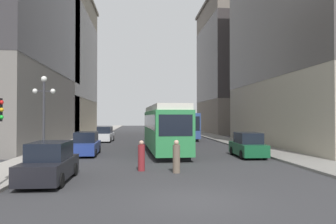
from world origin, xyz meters
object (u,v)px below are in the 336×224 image
Objects in this scene: parked_car_left_far at (86,144)px; pedestrian_crossing_near at (176,158)px; streetcar at (164,127)px; transit_bus at (183,125)px; lamp_post_left_near at (44,105)px; parked_car_left_mid at (50,163)px; parked_car_left_near at (105,135)px; pedestrian_crossing_far at (141,157)px; parked_car_right_far at (248,146)px.

pedestrian_crossing_near is (6.09, -8.49, -0.03)m from parked_car_left_far.
parked_car_left_far is at bearing -170.25° from streetcar.
transit_bus is 6.34× the size of pedestrian_crossing_near.
parked_car_left_far is 0.85× the size of lamp_post_left_near.
parked_car_left_near is at bearing 90.40° from parked_car_left_mid.
parked_car_left_near is at bearing -97.09° from pedestrian_crossing_near.
streetcar is 6.48m from parked_car_left_far.
streetcar reaches higher than pedestrian_crossing_far.
transit_bus is at bearing 61.57° from lamp_post_left_near.
transit_bus reaches higher than parked_car_right_far.
parked_car_left_near and parked_car_right_far have the same top height.
parked_car_left_far is (-10.12, -17.62, -1.10)m from transit_bus.
pedestrian_crossing_near is at bearing -127.31° from pedestrian_crossing_far.
parked_car_right_far is 8.76m from pedestrian_crossing_near.
parked_car_left_near is (-10.12, -3.92, -1.10)m from transit_bus.
parked_car_left_near is at bearing -159.49° from transit_bus.
lamp_post_left_near is (-1.90, -18.28, 2.87)m from parked_car_left_near.
parked_car_left_far is at bearing 90.41° from parked_car_left_mid.
streetcar is 7.31× the size of pedestrian_crossing_near.
lamp_post_left_near reaches higher than parked_car_left_near.
streetcar is 10.16m from lamp_post_left_near.
parked_car_left_mid is at bearing -120.53° from streetcar.
lamp_post_left_near is at bearing -146.24° from streetcar.
parked_car_right_far is (5.98, -3.52, -1.26)m from streetcar.
parked_car_left_near is 0.94× the size of parked_car_left_far.
transit_bus is at bearing 59.08° from parked_car_left_far.
streetcar reaches higher than pedestrian_crossing_near.
streetcar is 13.92m from parked_car_left_near.
pedestrian_crossing_far is at bearing -46.10° from pedestrian_crossing_near.
parked_car_right_far is at bearing 9.53° from lamp_post_left_near.
transit_bus reaches higher than parked_car_left_far.
streetcar reaches higher than transit_bus.
pedestrian_crossing_far is 7.47m from lamp_post_left_near.
parked_car_left_mid is (-10.12, -27.84, -1.10)m from transit_bus.
pedestrian_crossing_near is (-6.11, -6.28, -0.03)m from parked_car_right_far.
transit_bus is 2.41× the size of parked_car_left_far.
lamp_post_left_near reaches higher than pedestrian_crossing_near.
pedestrian_crossing_near is 1.04× the size of pedestrian_crossing_far.
parked_car_left_near is at bearing -2.43° from pedestrian_crossing_far.
lamp_post_left_near reaches higher than pedestrian_crossing_far.
transit_bus reaches higher than pedestrian_crossing_far.
transit_bus is at bearing -26.72° from pedestrian_crossing_far.
transit_bus is at bearing 74.36° from streetcar.
streetcar is 13.16m from parked_car_left_mid.
parked_car_left_far is (-12.20, 2.21, 0.00)m from parked_car_right_far.
lamp_post_left_near is at bearing -119.09° from transit_bus.
streetcar reaches higher than parked_car_left_far.
streetcar is 7.05m from parked_car_right_far.
lamp_post_left_near is at bearing 109.01° from parked_car_left_mid.
parked_car_left_mid is at bearing -71.39° from lamp_post_left_near.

